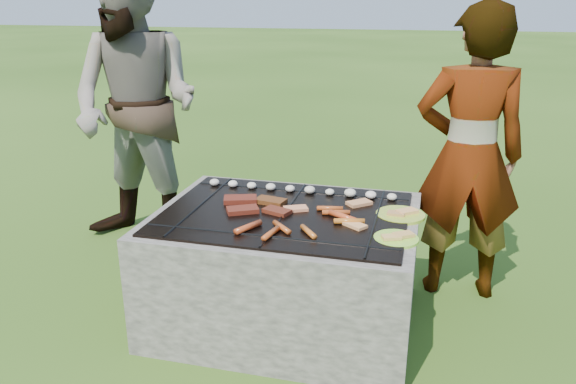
# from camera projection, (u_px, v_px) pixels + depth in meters

# --- Properties ---
(lawn) EXTENTS (60.00, 60.00, 0.00)m
(lawn) POSITION_uv_depth(u_px,v_px,m) (286.00, 318.00, 3.01)
(lawn) COLOR #274711
(lawn) RESTS_ON ground
(fire_pit) EXTENTS (1.30, 1.00, 0.62)m
(fire_pit) POSITION_uv_depth(u_px,v_px,m) (286.00, 271.00, 2.91)
(fire_pit) COLOR gray
(fire_pit) RESTS_ON ground
(mushrooms) EXTENTS (1.05, 0.06, 0.04)m
(mushrooms) POSITION_uv_depth(u_px,v_px,m) (303.00, 189.00, 3.07)
(mushrooms) COLOR beige
(mushrooms) RESTS_ON fire_pit
(pork_slabs) EXTENTS (0.40, 0.29, 0.03)m
(pork_slabs) POSITION_uv_depth(u_px,v_px,m) (254.00, 204.00, 2.88)
(pork_slabs) COLOR maroon
(pork_slabs) RESTS_ON fire_pit
(sausages) EXTENTS (0.56, 0.48, 0.03)m
(sausages) POSITION_uv_depth(u_px,v_px,m) (308.00, 222.00, 2.64)
(sausages) COLOR #CC4E21
(sausages) RESTS_ON fire_pit
(bread_on_grate) EXTENTS (0.45, 0.42, 0.02)m
(bread_on_grate) POSITION_uv_depth(u_px,v_px,m) (336.00, 210.00, 2.80)
(bread_on_grate) COLOR #E7A976
(bread_on_grate) RESTS_ON fire_pit
(plate_far) EXTENTS (0.32, 0.32, 0.03)m
(plate_far) POSITION_uv_depth(u_px,v_px,m) (401.00, 215.00, 2.78)
(plate_far) COLOR yellow
(plate_far) RESTS_ON fire_pit
(plate_near) EXTENTS (0.26, 0.26, 0.03)m
(plate_near) POSITION_uv_depth(u_px,v_px,m) (396.00, 238.00, 2.50)
(plate_near) COLOR #DBFF3C
(plate_near) RESTS_ON fire_pit
(cook) EXTENTS (0.63, 0.45, 1.62)m
(cook) POSITION_uv_depth(u_px,v_px,m) (469.00, 156.00, 3.05)
(cook) COLOR #A59989
(cook) RESTS_ON ground
(bystander) EXTENTS (1.03, 0.86, 1.91)m
(bystander) POSITION_uv_depth(u_px,v_px,m) (136.00, 107.00, 3.66)
(bystander) COLOR gray
(bystander) RESTS_ON ground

